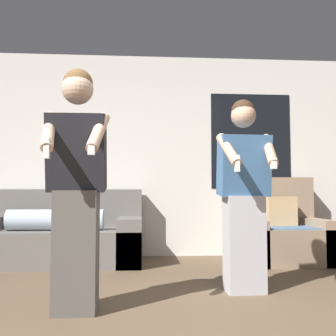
% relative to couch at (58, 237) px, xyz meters
% --- Properties ---
extents(wall_back, '(6.74, 0.07, 2.70)m').
position_rel_couch_xyz_m(wall_back, '(1.22, 0.48, 1.05)').
color(wall_back, silver).
rests_on(wall_back, ground_plane).
extents(couch, '(1.99, 0.91, 0.88)m').
position_rel_couch_xyz_m(couch, '(0.00, 0.00, 0.00)').
color(couch, slate).
rests_on(couch, ground_plane).
extents(armchair, '(0.99, 0.88, 1.04)m').
position_rel_couch_xyz_m(armchair, '(2.72, -0.05, 0.02)').
color(armchair, '#937A60').
rests_on(armchair, ground_plane).
extents(person_left, '(0.47, 0.49, 1.72)m').
position_rel_couch_xyz_m(person_left, '(0.52, -2.00, 0.58)').
color(person_left, '#56514C').
rests_on(person_left, ground_plane).
extents(person_right, '(0.49, 0.49, 1.64)m').
position_rel_couch_xyz_m(person_right, '(1.85, -1.51, 0.52)').
color(person_right, '#B2B2B7').
rests_on(person_right, ground_plane).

